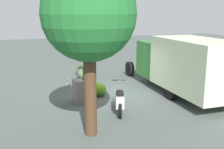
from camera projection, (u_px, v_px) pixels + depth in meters
name	position (u px, v px, depth m)	size (l,w,h in m)	color
ground_plane	(113.00, 94.00, 13.42)	(60.00, 60.00, 0.00)	#47504B
box_truck_near	(183.00, 63.00, 13.10)	(8.08, 2.51, 2.77)	black
motorcycle	(120.00, 100.00, 10.84)	(1.74, 0.81, 1.20)	black
stop_sign	(84.00, 44.00, 14.73)	(0.71, 0.33, 3.38)	#9E9EA3
street_tree	(89.00, 15.00, 8.16)	(2.90, 2.90, 5.33)	#47301E
utility_cabinet	(79.00, 91.00, 12.05)	(0.71, 0.40, 1.02)	slate
bike_rack_hoop	(69.00, 87.00, 14.64)	(0.85, 0.85, 0.05)	#B7B7BC
shrub_near_sign	(98.00, 89.00, 13.12)	(0.89, 0.72, 0.60)	#4E7F17
shrub_mid_verge	(83.00, 74.00, 16.32)	(0.94, 0.77, 0.64)	#4B603F
shrub_by_tree	(81.00, 70.00, 17.44)	(0.82, 0.67, 0.56)	#436A39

